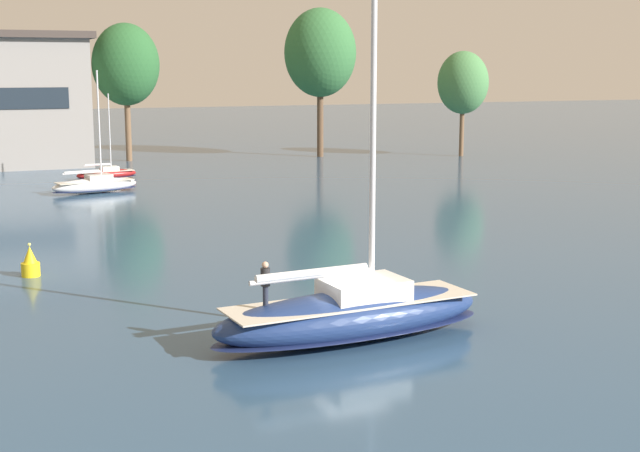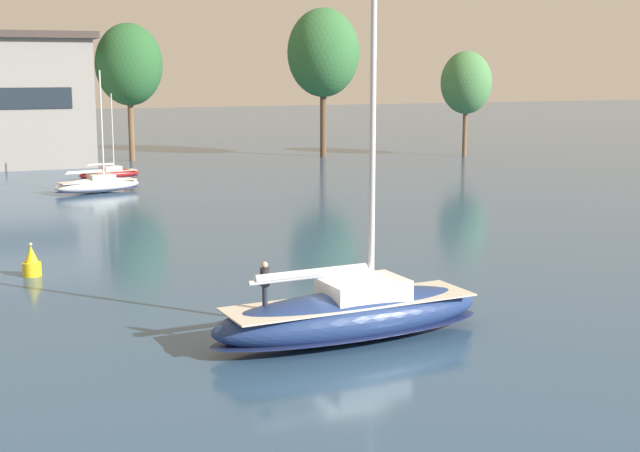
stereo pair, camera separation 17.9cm
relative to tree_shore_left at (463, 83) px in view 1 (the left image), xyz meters
The scene contains 8 objects.
ground_plane 72.77m from the tree_shore_left, 124.65° to the right, with size 400.00×400.00×0.00m, color #2D4C6B.
tree_shore_left is the anchor object (origin of this frame).
tree_shore_center 16.65m from the tree_shore_left, 159.68° to the left, with size 8.12×8.12×16.72m.
tree_shore_right 37.71m from the tree_shore_left, 165.74° to the left, with size 7.20×7.20×14.83m.
sailboat_main 72.65m from the tree_shore_left, 124.63° to the right, with size 11.26×3.89×15.20m.
sailboat_moored_near_marina 47.01m from the tree_shore_left, 160.91° to the right, with size 7.43×3.45×9.87m.
sailboat_moored_far_slip 42.74m from the tree_shore_left, behind, with size 5.82×2.47×7.78m.
channel_buoy 68.06m from the tree_shore_left, 139.31° to the right, with size 0.90×0.90×1.66m.
Camera 1 is at (-13.36, -29.21, 10.03)m, focal length 50.00 mm.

